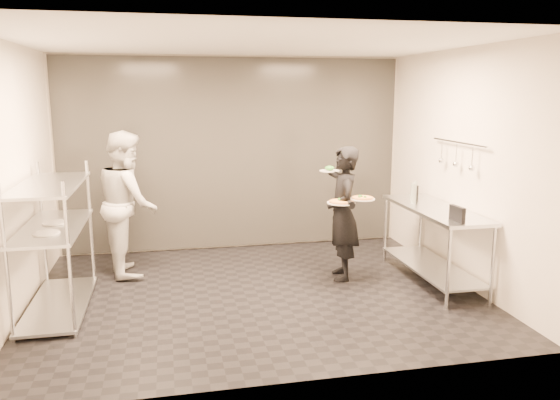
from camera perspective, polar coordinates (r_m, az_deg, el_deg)
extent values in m
cube|color=black|center=(6.40, -2.43, -9.73)|extent=(5.00, 4.00, 0.00)
cube|color=white|center=(6.00, -2.66, 16.13)|extent=(5.00, 4.00, 0.00)
cube|color=silver|center=(8.00, -4.88, 4.83)|extent=(5.00, 0.00, 2.80)
cube|color=silver|center=(4.11, 1.99, -1.23)|extent=(5.00, 0.00, 2.80)
cube|color=silver|center=(6.16, -26.17, 1.79)|extent=(0.00, 4.00, 2.80)
cube|color=silver|center=(6.90, 18.45, 3.26)|extent=(0.00, 4.00, 2.80)
cube|color=white|center=(7.97, -4.85, 4.80)|extent=(4.90, 0.04, 2.74)
cylinder|color=silver|center=(5.55, -26.70, -6.09)|extent=(0.04, 0.04, 1.50)
cylinder|color=silver|center=(6.99, -23.57, -2.42)|extent=(0.04, 0.04, 1.50)
cylinder|color=silver|center=(5.43, -21.17, -5.99)|extent=(0.04, 0.04, 1.50)
cylinder|color=silver|center=(6.90, -19.18, -2.27)|extent=(0.04, 0.04, 1.50)
cube|color=silver|center=(6.42, -22.05, -10.03)|extent=(0.60, 1.60, 0.03)
cube|color=silver|center=(6.17, -22.62, -2.63)|extent=(0.60, 1.60, 0.03)
cube|color=silver|center=(6.09, -22.94, 1.48)|extent=(0.60, 1.60, 0.03)
cylinder|color=silver|center=(5.83, -23.26, -3.20)|extent=(0.26, 0.26, 0.01)
cylinder|color=silver|center=(6.26, -22.48, -2.20)|extent=(0.26, 0.26, 0.01)
cylinder|color=silver|center=(6.09, 17.21, -6.85)|extent=(0.04, 0.04, 0.90)
cylinder|color=silver|center=(7.57, 10.94, -3.02)|extent=(0.04, 0.04, 0.90)
cylinder|color=silver|center=(6.35, 21.35, -6.38)|extent=(0.04, 0.04, 0.90)
cylinder|color=silver|center=(7.78, 14.48, -2.78)|extent=(0.04, 0.04, 0.90)
cube|color=silver|center=(7.01, 15.56, -6.70)|extent=(0.57, 1.71, 0.03)
cube|color=silver|center=(6.82, 15.87, -0.93)|extent=(0.60, 1.80, 0.04)
cylinder|color=silver|center=(6.83, 18.17, 5.75)|extent=(0.02, 1.20, 0.02)
cylinder|color=silver|center=(6.54, 19.47, 4.29)|extent=(0.01, 0.01, 0.22)
sphere|color=silver|center=(6.55, 19.40, 3.17)|extent=(0.07, 0.07, 0.07)
cylinder|color=silver|center=(6.84, 17.96, 4.67)|extent=(0.01, 0.01, 0.22)
sphere|color=silver|center=(6.85, 17.89, 3.59)|extent=(0.07, 0.07, 0.07)
cylinder|color=silver|center=(7.14, 16.58, 5.00)|extent=(0.01, 0.01, 0.22)
sphere|color=silver|center=(7.15, 16.52, 3.97)|extent=(0.07, 0.07, 0.07)
imported|color=black|center=(6.72, 6.59, -1.42)|extent=(0.49, 0.66, 1.64)
imported|color=beige|center=(7.15, -15.62, -0.29)|extent=(0.83, 0.99, 1.82)
cylinder|color=silver|center=(6.46, 6.42, -0.29)|extent=(0.34, 0.34, 0.01)
cylinder|color=#A26B3A|center=(6.46, 6.42, -0.19)|extent=(0.30, 0.30, 0.02)
cylinder|color=#B65718|center=(6.46, 6.42, -0.10)|extent=(0.26, 0.26, 0.01)
sphere|color=#236015|center=(6.46, 6.42, -0.03)|extent=(0.04, 0.04, 0.04)
cylinder|color=silver|center=(6.53, 8.62, 0.11)|extent=(0.29, 0.29, 0.01)
cylinder|color=#A26B3A|center=(6.53, 8.62, 0.21)|extent=(0.26, 0.26, 0.02)
cylinder|color=#B65718|center=(6.53, 8.62, 0.30)|extent=(0.23, 0.23, 0.01)
sphere|color=#236015|center=(6.53, 8.62, 0.36)|extent=(0.04, 0.04, 0.04)
cylinder|color=silver|center=(6.88, 5.20, 3.06)|extent=(0.25, 0.25, 0.01)
ellipsoid|color=#1C6118|center=(6.88, 5.20, 3.35)|extent=(0.13, 0.13, 0.07)
cube|color=black|center=(6.13, 18.02, -1.40)|extent=(0.07, 0.24, 0.17)
cylinder|color=gray|center=(7.00, 13.78, 0.70)|extent=(0.07, 0.07, 0.25)
cylinder|color=gray|center=(7.56, 13.93, 1.21)|extent=(0.06, 0.06, 0.19)
cylinder|color=black|center=(7.13, 14.03, 0.66)|extent=(0.06, 0.06, 0.20)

